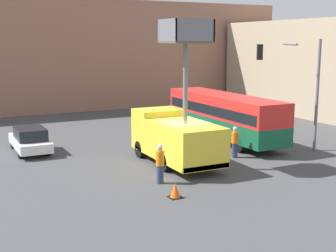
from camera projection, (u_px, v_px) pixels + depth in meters
ground_plane at (186, 165)px, 24.76m from camera, size 120.00×120.00×0.00m
building_backdrop_far at (62, 55)px, 46.55m from camera, size 44.00×10.00×10.26m
utility_truck at (176, 135)px, 24.73m from camera, size 2.58×6.31×7.52m
city_bus at (224, 113)px, 30.70m from camera, size 2.47×10.72×3.01m
traffic_light_pole at (298, 76)px, 27.34m from camera, size 3.35×3.10×6.59m
road_worker_near_truck at (160, 164)px, 21.42m from camera, size 0.38×0.38×1.86m
road_worker_directing at (235, 142)px, 26.23m from camera, size 0.38×0.38×1.78m
traffic_cone_near_truck at (175, 191)px, 19.58m from camera, size 0.55×0.55×0.63m
parked_car_curbside at (30, 140)px, 27.57m from camera, size 1.82×4.50×1.48m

